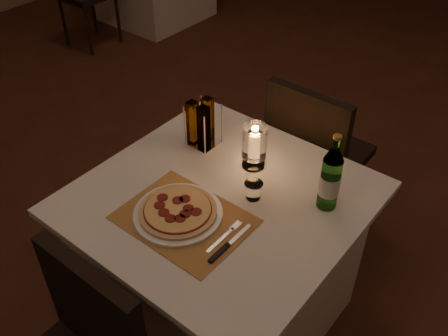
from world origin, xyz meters
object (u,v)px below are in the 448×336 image
Objects in this scene: chair_far at (313,148)px; water_bottle at (330,179)px; plate at (178,214)px; pizza at (178,210)px; hurricane_candle at (254,143)px; main_table at (221,260)px; tumbler at (253,191)px.

chair_far is 0.69m from water_bottle.
plate is 1.14× the size of pizza.
hurricane_candle is at bearing -91.30° from chair_far.
water_bottle reaches higher than chair_far.
main_table is 0.44m from pizza.
plate is 0.42m from hurricane_candle.
plate is 1.70× the size of hurricane_candle.
plate is at bearing -95.50° from hurricane_candle.
water_bottle reaches higher than hurricane_candle.
tumbler is 0.23× the size of water_bottle.
main_table is 3.57× the size of pizza.
main_table is 14.17× the size of tumbler.
water_bottle is at bearing 44.72° from pizza.
main_table is at bearing -90.00° from chair_far.
tumbler is 0.28m from water_bottle.
pizza is (-0.05, -0.89, 0.22)m from chair_far.
pizza is at bearing -93.20° from chair_far.
main_table is 5.33× the size of hurricane_candle.
hurricane_candle reaches higher than chair_far.
water_bottle is (0.33, 0.20, 0.49)m from main_table.
main_table is 0.63m from water_bottle.
hurricane_candle is at bearing 176.14° from water_bottle.
chair_far is 2.81× the size of plate.
chair_far reaches higher than main_table.
pizza is (-0.00, -0.00, 0.02)m from plate.
pizza is 0.41m from hurricane_candle.
hurricane_candle is (-0.35, 0.02, -0.02)m from water_bottle.
pizza is at bearing -114.36° from plate.
chair_far is at bearing 88.70° from hurricane_candle.
chair_far is 0.92m from plate.
chair_far is 0.58m from hurricane_candle.
hurricane_candle is (-0.01, -0.49, 0.30)m from chair_far.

